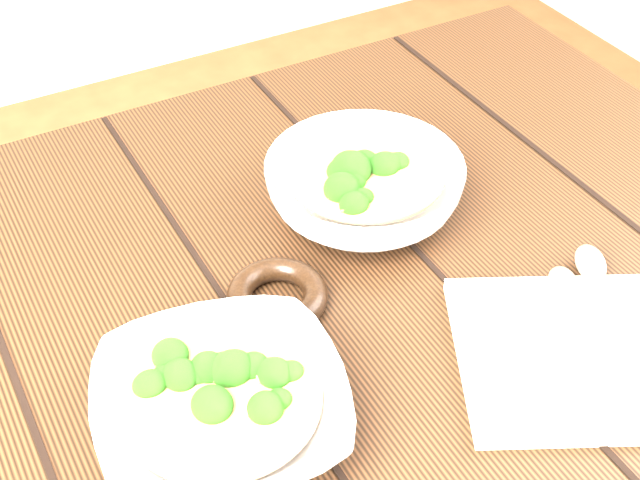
# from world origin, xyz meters

# --- Properties ---
(table) EXTENTS (1.20, 0.80, 0.75)m
(table) POSITION_xyz_m (0.00, 0.00, 0.63)
(table) COLOR black
(table) RESTS_ON ground
(soup_bowl_front) EXTENTS (0.25, 0.25, 0.06)m
(soup_bowl_front) POSITION_xyz_m (-0.08, -0.10, 0.78)
(soup_bowl_front) COLOR silver
(soup_bowl_front) RESTS_ON table
(soup_bowl_back) EXTENTS (0.24, 0.24, 0.08)m
(soup_bowl_back) POSITION_xyz_m (0.16, 0.09, 0.78)
(soup_bowl_back) COLOR silver
(soup_bowl_back) RESTS_ON table
(trivet) EXTENTS (0.11, 0.11, 0.02)m
(trivet) POSITION_xyz_m (0.02, 0.01, 0.76)
(trivet) COLOR black
(trivet) RESTS_ON table
(napkin) EXTENTS (0.29, 0.27, 0.01)m
(napkin) POSITION_xyz_m (0.23, -0.18, 0.76)
(napkin) COLOR beige
(napkin) RESTS_ON table
(spoon_left) EXTENTS (0.11, 0.17, 0.01)m
(spoon_left) POSITION_xyz_m (0.24, -0.15, 0.77)
(spoon_left) COLOR #9E978B
(spoon_left) RESTS_ON napkin
(spoon_right) EXTENTS (0.12, 0.17, 0.01)m
(spoon_right) POSITION_xyz_m (0.29, -0.13, 0.77)
(spoon_right) COLOR #9E978B
(spoon_right) RESTS_ON napkin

